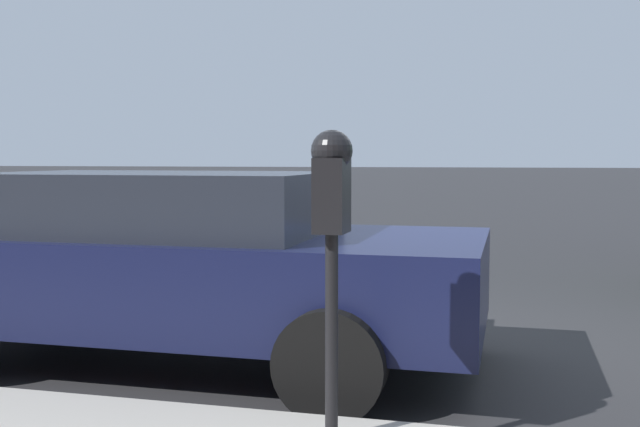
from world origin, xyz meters
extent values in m
plane|color=#2B2B2D|center=(0.00, 0.00, 0.00)|extent=(220.00, 220.00, 0.00)
cylinder|color=black|center=(-2.52, 0.35, 0.65)|extent=(0.06, 0.06, 0.97)
cube|color=black|center=(-2.52, 0.35, 1.30)|extent=(0.20, 0.14, 0.34)
sphere|color=black|center=(-2.52, 0.35, 1.51)|extent=(0.19, 0.19, 0.19)
cube|color=#19389E|center=(-2.42, 0.35, 1.26)|extent=(0.01, 0.11, 0.12)
cube|color=black|center=(-2.42, 0.35, 1.38)|extent=(0.01, 0.10, 0.08)
cube|color=#14193D|center=(-0.92, 1.84, 0.63)|extent=(1.83, 4.29, 0.62)
cube|color=#232833|center=(-0.91, 2.01, 1.16)|extent=(1.60, 2.41, 0.42)
cylinder|color=black|center=(-0.02, 0.51, 0.32)|extent=(0.22, 0.64, 0.64)
cylinder|color=black|center=(-1.83, 0.52, 0.32)|extent=(0.22, 0.64, 0.64)
cylinder|color=black|center=(-0.01, 3.16, 0.32)|extent=(0.22, 0.64, 0.64)
camera|label=1|loc=(-5.82, -0.43, 1.47)|focal=42.00mm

